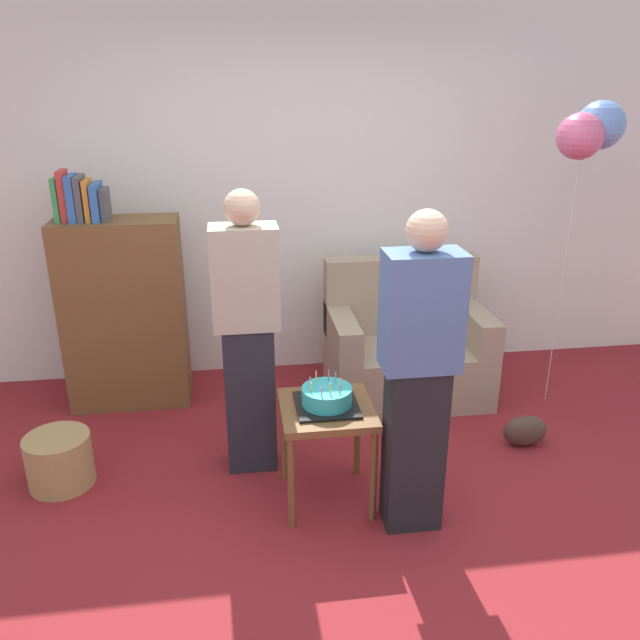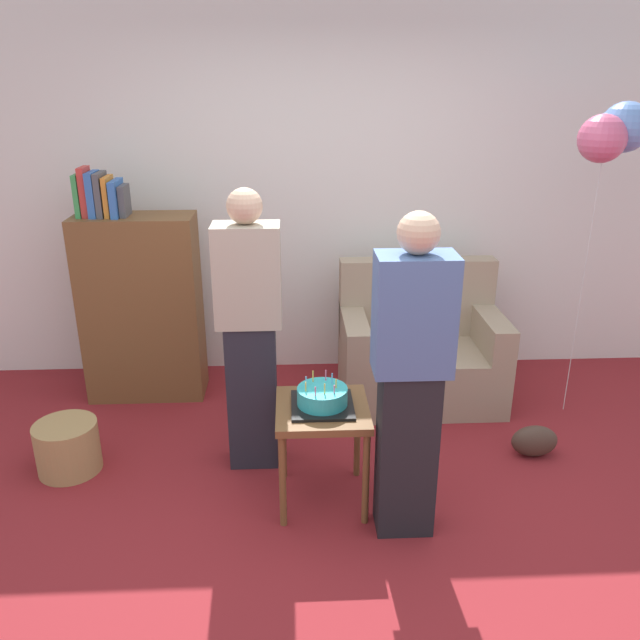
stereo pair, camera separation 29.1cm
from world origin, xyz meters
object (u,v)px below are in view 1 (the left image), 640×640
couch (405,349)px  bookshelf (123,310)px  side_table (327,421)px  wicker_basket (60,460)px  handbag (525,431)px  person_holding_cake (418,376)px  balloon_bunch (588,132)px  birthday_cake (327,398)px  person_blowing_candles (247,334)px

couch → bookshelf: 1.98m
side_table → wicker_basket: size_ratio=1.57×
handbag → wicker_basket: bearing=-179.7°
person_holding_cake → balloon_bunch: bearing=-110.9°
couch → wicker_basket: couch is taller
bookshelf → birthday_cake: bookshelf is taller
birthday_cake → handbag: size_ratio=1.14×
person_blowing_candles → person_holding_cake: bearing=-34.7°
person_blowing_candles → person_holding_cake: size_ratio=1.00×
wicker_basket → balloon_bunch: 3.68m
birthday_cake → person_holding_cake: bearing=-31.6°
birthday_cake → balloon_bunch: 2.33m
couch → balloon_bunch: 1.82m
bookshelf → birthday_cake: size_ratio=5.05×
bookshelf → side_table: 1.79m
person_holding_cake → person_blowing_candles: bearing=-10.6°
bookshelf → person_holding_cake: bearing=-44.3°
side_table → person_holding_cake: 0.59m
person_blowing_candles → side_table: bearing=-41.0°
bookshelf → handbag: 2.74m
person_blowing_candles → balloon_bunch: 2.42m
balloon_bunch → person_holding_cake: bearing=-139.4°
person_blowing_candles → wicker_basket: 1.28m
person_blowing_candles → birthday_cake: bearing=-41.0°
bookshelf → wicker_basket: 1.14m
person_holding_cake → balloon_bunch: size_ratio=0.80×
birthday_cake → handbag: bearing=15.3°
side_table → person_blowing_candles: 0.65m
side_table → person_holding_cake: person_holding_cake is taller
balloon_bunch → side_table: bearing=-152.5°
bookshelf → wicker_basket: size_ratio=4.49×
side_table → person_holding_cake: size_ratio=0.35×
bookshelf → side_table: (1.20, -1.31, -0.20)m
person_blowing_candles → person_holding_cake: 1.01m
side_table → person_blowing_candles: size_ratio=0.35×
birthday_cake → bookshelf: bearing=132.4°
wicker_basket → handbag: wicker_basket is taller
side_table → birthday_cake: (-0.00, 0.00, 0.13)m
couch → handbag: bearing=-55.2°
birthday_cake → handbag: birthday_cake is taller
bookshelf → person_blowing_candles: size_ratio=0.99×
person_holding_cake → side_table: bearing=-3.1°
couch → wicker_basket: bearing=-159.6°
couch → handbag: couch is taller
handbag → person_holding_cake: bearing=-146.2°
side_table → balloon_bunch: bearing=27.5°
person_holding_cake → wicker_basket: person_holding_cake is taller
birthday_cake → wicker_basket: birthday_cake is taller
bookshelf → couch: bearing=-4.4°
side_table → birthday_cake: size_ratio=1.77×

